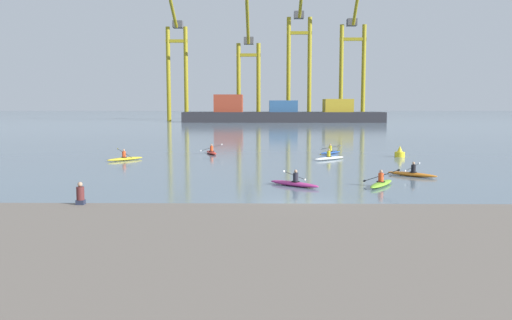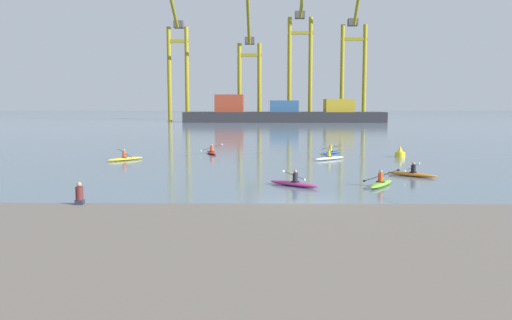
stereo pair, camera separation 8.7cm
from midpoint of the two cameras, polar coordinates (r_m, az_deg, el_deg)
name	(u,v)px [view 2 (the right image)]	position (r m, az deg, el deg)	size (l,w,h in m)	color
ground_plane	(305,206)	(24.17, 5.47, -4.98)	(800.00, 800.00, 0.00)	slate
container_barge	(282,114)	(142.26, 2.91, 5.09)	(53.82, 10.42, 7.42)	#28282D
gantry_crane_west	(178,57)	(154.38, -8.56, 11.04)	(6.31, 19.77, 36.77)	olive
gantry_crane_west_mid	(249,65)	(152.69, -0.72, 10.29)	(6.98, 20.08, 32.94)	olive
gantry_crane_east_mid	(300,53)	(153.97, 4.87, 11.61)	(7.28, 19.05, 38.88)	olive
gantry_crane_east	(354,55)	(156.58, 10.67, 11.25)	(7.69, 18.10, 41.77)	olive
channel_buoy	(400,153)	(48.19, 15.52, 0.75)	(0.90, 0.90, 1.00)	yellow
kayak_yellow	(125,158)	(44.92, -14.05, 0.18)	(2.73, 2.92, 0.99)	yellow
kayak_lime	(381,183)	(30.59, 13.58, -2.48)	(2.24, 3.24, 1.07)	#7ABC2D
kayak_magenta	(294,183)	(29.84, 4.26, -2.53)	(2.98, 2.66, 1.03)	#C13384
kayak_white	(330,158)	(44.52, 8.09, 0.25)	(3.02, 2.61, 0.95)	silver
kayak_blue	(331,152)	(49.95, 8.24, 0.87)	(2.54, 3.07, 0.95)	#2856B2
kayak_red	(212,152)	(49.47, -4.81, 0.86)	(2.13, 3.42, 0.97)	red
kayak_orange	(412,174)	(35.32, 16.74, -1.44)	(2.98, 2.65, 0.95)	orange
stone_quay	(354,312)	(11.37, 10.92, -16.01)	(80.00, 20.00, 0.72)	#70665B
seated_onlooker	(79,194)	(21.62, -18.62, -3.59)	(0.32, 0.30, 0.90)	#23283D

